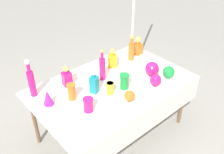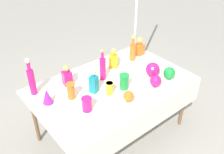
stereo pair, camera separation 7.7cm
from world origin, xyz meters
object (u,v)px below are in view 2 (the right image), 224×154
at_px(square_decanter_0, 94,82).
at_px(round_bowl_1, 156,81).
at_px(slender_vase_3, 124,81).
at_px(tall_bottle_1, 133,50).
at_px(round_bowl_2, 153,69).
at_px(fluted_vase_0, 47,96).
at_px(slender_vase_0, 71,90).
at_px(square_decanter_2, 67,76).
at_px(canopy_pole, 136,22).
at_px(tall_bottle_2, 31,79).
at_px(square_decanter_3, 139,47).
at_px(tall_bottle_0, 103,68).
at_px(square_decanter_1, 114,59).
at_px(slender_vase_1, 87,104).
at_px(round_bowl_0, 129,96).
at_px(slender_vase_2, 110,88).
at_px(round_bowl_3, 169,73).

height_order(square_decanter_0, round_bowl_1, square_decanter_0).
relative_size(slender_vase_3, round_bowl_1, 1.28).
bearing_deg(tall_bottle_1, round_bowl_2, -100.71).
distance_m(tall_bottle_1, round_bowl_2, 0.45).
bearing_deg(square_decanter_0, tall_bottle_1, 17.26).
bearing_deg(tall_bottle_1, slender_vase_3, -141.22).
distance_m(tall_bottle_1, fluted_vase_0, 1.30).
height_order(slender_vase_0, round_bowl_2, slender_vase_0).
distance_m(square_decanter_2, canopy_pole, 1.54).
relative_size(tall_bottle_1, tall_bottle_2, 0.81).
xyz_separation_m(square_decanter_3, slender_vase_3, (-0.69, -0.47, -0.01)).
height_order(tall_bottle_0, square_decanter_3, tall_bottle_0).
xyz_separation_m(square_decanter_1, canopy_pole, (0.81, 0.46, 0.16)).
relative_size(square_decanter_1, slender_vase_1, 1.69).
height_order(square_decanter_1, canopy_pole, canopy_pole).
bearing_deg(tall_bottle_0, round_bowl_0, -95.48).
bearing_deg(tall_bottle_2, square_decanter_2, -11.34).
xyz_separation_m(round_bowl_1, canopy_pole, (0.73, 1.09, 0.19)).
relative_size(square_decanter_3, round_bowl_1, 1.83).
bearing_deg(tall_bottle_1, square_decanter_0, -162.74).
relative_size(square_decanter_3, slender_vase_0, 1.39).
xyz_separation_m(square_decanter_0, square_decanter_2, (-0.15, 0.31, -0.02)).
bearing_deg(square_decanter_3, canopy_pole, 52.25).
bearing_deg(round_bowl_0, tall_bottle_2, 133.42).
bearing_deg(slender_vase_2, slender_vase_1, -168.26).
relative_size(fluted_vase_0, round_bowl_2, 1.01).
distance_m(slender_vase_1, slender_vase_2, 0.35).
bearing_deg(slender_vase_0, tall_bottle_0, 9.48).
xyz_separation_m(slender_vase_0, slender_vase_1, (0.02, -0.26, -0.02)).
xyz_separation_m(square_decanter_1, slender_vase_2, (-0.40, -0.41, -0.02)).
height_order(square_decanter_0, round_bowl_3, square_decanter_0).
distance_m(slender_vase_2, canopy_pole, 1.50).
xyz_separation_m(tall_bottle_2, round_bowl_1, (1.12, -0.74, -0.12)).
bearing_deg(canopy_pole, round_bowl_0, -136.10).
bearing_deg(canopy_pole, round_bowl_3, -114.09).
distance_m(tall_bottle_2, slender_vase_1, 0.67).
bearing_deg(round_bowl_3, round_bowl_0, -179.15).
distance_m(round_bowl_0, round_bowl_3, 0.65).
distance_m(square_decanter_3, fluted_vase_0, 1.48).
relative_size(tall_bottle_2, slender_vase_1, 2.96).
bearing_deg(square_decanter_2, square_decanter_0, -64.24).
xyz_separation_m(square_decanter_1, fluted_vase_0, (-0.99, -0.14, -0.01)).
relative_size(square_decanter_0, slender_vase_1, 1.89).
relative_size(round_bowl_0, round_bowl_1, 0.87).
relative_size(square_decanter_3, fluted_vase_0, 1.44).
height_order(round_bowl_0, round_bowl_2, round_bowl_2).
bearing_deg(slender_vase_1, square_decanter_0, 41.34).
distance_m(square_decanter_1, round_bowl_2, 0.52).
xyz_separation_m(slender_vase_0, round_bowl_0, (0.43, -0.42, -0.03)).
bearing_deg(slender_vase_1, round_bowl_2, 1.15).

